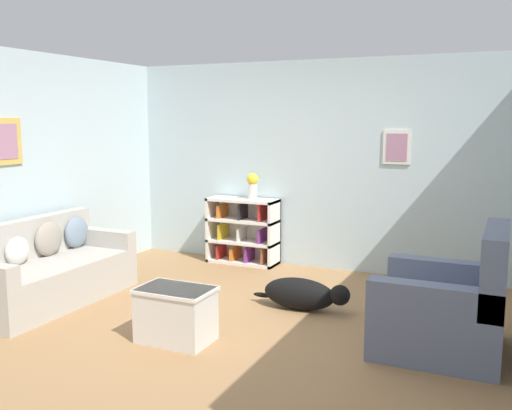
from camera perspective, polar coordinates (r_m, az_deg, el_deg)
The scene contains 9 objects.
ground_plane at distance 5.45m, azimuth -1.78°, elevation -11.57°, with size 14.00×14.00×0.00m, color #997047.
wall_back at distance 7.22m, azimuth 6.12°, elevation 3.97°, with size 5.60×0.13×2.60m.
wall_left at distance 6.67m, azimuth -21.92°, elevation 3.03°, with size 0.13×5.00×2.60m.
couch at distance 6.31m, azimuth -20.25°, elevation -6.27°, with size 0.82×1.83×0.84m.
bookshelf at distance 7.48m, azimuth -1.26°, elevation -2.66°, with size 0.93×0.35×0.86m.
recliner_chair at distance 4.96m, azimuth 18.67°, elevation -9.81°, with size 0.99×1.00×1.05m.
coffee_table at distance 4.97m, azimuth -8.03°, elevation -10.65°, with size 0.63×0.42×0.47m.
dog at distance 5.73m, azimuth 4.73°, elevation -8.85°, with size 1.03×0.29×0.32m.
vase at distance 7.31m, azimuth -0.35°, elevation 2.06°, with size 0.15×0.15×0.34m.
Camera 1 is at (2.27, -4.58, 1.88)m, focal length 40.00 mm.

